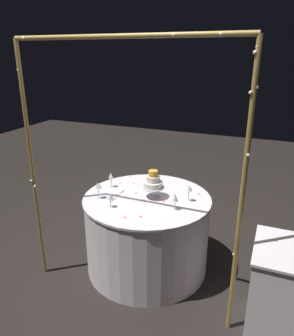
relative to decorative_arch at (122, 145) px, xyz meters
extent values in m
plane|color=black|center=(0.00, -0.50, -1.45)|extent=(12.00, 12.00, 0.00)
cylinder|color=olive|center=(-0.93, 0.00, -0.34)|extent=(0.04, 0.04, 2.23)
cylinder|color=olive|center=(0.93, 0.00, -0.34)|extent=(0.04, 0.04, 2.23)
cylinder|color=olive|center=(0.00, 0.00, 0.78)|extent=(1.86, 0.04, 0.04)
sphere|color=#F9EAB2|center=(-0.92, 0.01, 0.70)|extent=(0.02, 0.02, 0.02)
sphere|color=#F9EAB2|center=(0.94, 0.02, -0.44)|extent=(0.02, 0.02, 0.02)
sphere|color=#F9EAB2|center=(-0.70, 0.02, 0.78)|extent=(0.02, 0.02, 0.02)
sphere|color=#F9EAB2|center=(-0.91, 0.01, 0.67)|extent=(0.02, 0.02, 0.02)
sphere|color=#F9EAB2|center=(0.92, 0.00, -0.86)|extent=(0.02, 0.02, 0.02)
sphere|color=#F9EAB2|center=(-0.39, 0.01, 0.78)|extent=(0.02, 0.02, 0.02)
sphere|color=#F9EAB2|center=(-0.91, 0.02, 0.44)|extent=(0.02, 0.02, 0.02)
sphere|color=#F9EAB2|center=(0.93, 0.00, 0.55)|extent=(0.02, 0.02, 0.02)
sphere|color=#F9EAB2|center=(-0.09, 0.00, 0.78)|extent=(0.02, 0.02, 0.02)
sphere|color=#F9EAB2|center=(-0.94, 0.02, 0.03)|extent=(0.02, 0.02, 0.02)
sphere|color=#F9EAB2|center=(0.93, 0.01, 0.53)|extent=(0.02, 0.02, 0.02)
sphere|color=#F9EAB2|center=(0.20, 0.00, 0.78)|extent=(0.02, 0.02, 0.02)
sphere|color=#F9EAB2|center=(-0.91, 0.00, -0.75)|extent=(0.02, 0.02, 0.02)
sphere|color=#F9EAB2|center=(0.93, 0.00, 0.43)|extent=(0.02, 0.02, 0.02)
sphere|color=#F9EAB2|center=(0.52, -0.02, 0.78)|extent=(0.02, 0.02, 0.02)
sphere|color=#F9EAB2|center=(-0.94, 0.00, 0.47)|extent=(0.02, 0.02, 0.02)
sphere|color=#F9EAB2|center=(0.91, 0.02, -0.49)|extent=(0.02, 0.02, 0.02)
sphere|color=#F9EAB2|center=(0.84, 0.02, 0.78)|extent=(0.02, 0.02, 0.02)
sphere|color=#F9EAB2|center=(-0.94, -0.01, -0.53)|extent=(0.02, 0.02, 0.02)
cylinder|color=white|center=(0.00, -0.50, -1.07)|extent=(1.23, 1.23, 0.77)
cylinder|color=white|center=(0.00, -0.50, -0.67)|extent=(1.25, 1.25, 0.02)
cube|color=white|center=(-1.33, -0.10, -1.08)|extent=(0.55, 0.55, 0.75)
cylinder|color=silver|center=(-0.05, -0.52, -0.66)|extent=(0.11, 0.11, 0.01)
cylinder|color=silver|center=(-0.05, -0.52, -0.61)|extent=(0.02, 0.02, 0.09)
cylinder|color=silver|center=(-0.05, -0.52, -0.56)|extent=(0.22, 0.22, 0.01)
cylinder|color=silver|center=(-0.05, -0.52, -0.53)|extent=(0.19, 0.19, 0.05)
cylinder|color=silver|center=(-0.05, -0.52, -0.47)|extent=(0.13, 0.13, 0.06)
cylinder|color=gold|center=(-0.05, -0.52, -0.41)|extent=(0.09, 0.09, 0.06)
cylinder|color=silver|center=(0.43, -0.30, -0.66)|extent=(0.06, 0.06, 0.00)
cylinder|color=silver|center=(0.43, -0.30, -0.61)|extent=(0.01, 0.01, 0.10)
cone|color=silver|center=(0.43, -0.30, -0.53)|extent=(0.06, 0.06, 0.06)
cylinder|color=silver|center=(0.45, -0.59, -0.66)|extent=(0.06, 0.06, 0.00)
cylinder|color=silver|center=(0.45, -0.59, -0.61)|extent=(0.01, 0.01, 0.10)
cone|color=silver|center=(0.45, -0.59, -0.53)|extent=(0.05, 0.05, 0.06)
cylinder|color=silver|center=(-0.40, -0.57, -0.66)|extent=(0.06, 0.06, 0.00)
cylinder|color=silver|center=(-0.40, -0.57, -0.60)|extent=(0.01, 0.01, 0.10)
cone|color=silver|center=(-0.40, -0.57, -0.52)|extent=(0.06, 0.06, 0.06)
cylinder|color=silver|center=(0.23, -0.17, -0.66)|extent=(0.06, 0.06, 0.00)
cylinder|color=silver|center=(0.23, -0.17, -0.62)|extent=(0.01, 0.01, 0.08)
cone|color=silver|center=(0.23, -0.17, -0.55)|extent=(0.06, 0.06, 0.06)
cylinder|color=silver|center=(-0.33, -0.36, -0.66)|extent=(0.06, 0.06, 0.00)
cylinder|color=silver|center=(-0.33, -0.36, -0.62)|extent=(0.01, 0.01, 0.08)
cone|color=silver|center=(-0.33, -0.36, -0.54)|extent=(0.06, 0.06, 0.07)
cube|color=silver|center=(0.28, -0.37, -0.66)|extent=(0.03, 0.22, 0.01)
cube|color=white|center=(0.29, -0.51, -0.66)|extent=(0.02, 0.09, 0.01)
ellipsoid|color=#EA6B84|center=(-0.04, -0.36, -0.66)|extent=(0.03, 0.03, 0.00)
ellipsoid|color=#EA6B84|center=(0.31, -0.44, -0.66)|extent=(0.03, 0.03, 0.00)
ellipsoid|color=#EA6B84|center=(-0.10, -0.78, -0.66)|extent=(0.02, 0.03, 0.00)
ellipsoid|color=#EA6B84|center=(0.02, -0.04, -0.66)|extent=(0.04, 0.04, 0.00)
ellipsoid|color=#EA6B84|center=(-0.01, -0.39, -0.66)|extent=(0.04, 0.04, 0.00)
ellipsoid|color=#EA6B84|center=(-0.45, -0.76, -0.66)|extent=(0.04, 0.04, 0.00)
ellipsoid|color=#EA6B84|center=(0.05, -0.67, -0.66)|extent=(0.03, 0.03, 0.00)
ellipsoid|color=#EA6B84|center=(0.55, -0.53, -0.66)|extent=(0.03, 0.03, 0.00)
ellipsoid|color=#EA6B84|center=(0.13, -0.77, -0.66)|extent=(0.04, 0.04, 0.00)
ellipsoid|color=#EA6B84|center=(0.39, -0.92, -0.66)|extent=(0.03, 0.02, 0.00)
ellipsoid|color=#EA6B84|center=(0.41, -0.72, -0.66)|extent=(0.02, 0.03, 0.00)
ellipsoid|color=#EA6B84|center=(0.27, -0.76, -0.66)|extent=(0.03, 0.04, 0.00)
ellipsoid|color=#EA6B84|center=(-0.10, -0.11, -0.66)|extent=(0.04, 0.05, 0.00)
ellipsoid|color=#EA6B84|center=(-0.18, -0.47, -0.66)|extent=(0.05, 0.05, 0.00)
ellipsoid|color=#EA6B84|center=(0.14, -0.54, -0.66)|extent=(0.04, 0.04, 0.00)
camera|label=1|loc=(-1.10, 2.14, 0.67)|focal=34.31mm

